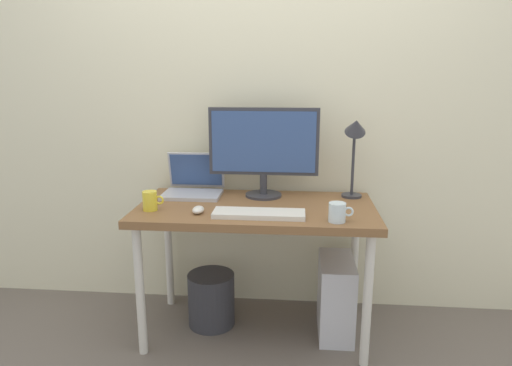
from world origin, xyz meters
TOP-DOWN VIEW (x-y plane):
  - ground_plane at (0.00, 0.00)m, footprint 6.00×6.00m
  - back_wall at (0.00, 0.38)m, footprint 4.40×0.04m
  - desk at (0.00, 0.00)m, footprint 1.22×0.64m
  - monitor at (0.02, 0.19)m, footprint 0.60×0.20m
  - laptop at (-0.37, 0.20)m, footprint 0.32×0.27m
  - desk_lamp at (0.51, 0.19)m, footprint 0.11×0.16m
  - keyboard at (0.03, -0.18)m, footprint 0.44×0.14m
  - mouse at (-0.27, -0.16)m, footprint 0.06×0.09m
  - coffee_mug at (-0.52, -0.13)m, footprint 0.11×0.07m
  - glass_cup at (0.40, -0.23)m, footprint 0.11×0.08m
  - computer_tower at (0.43, 0.02)m, footprint 0.18×0.36m
  - wastebasket at (-0.26, 0.05)m, footprint 0.26×0.26m

SIDE VIEW (x-z plane):
  - ground_plane at x=0.00m, z-range 0.00..0.00m
  - wastebasket at x=-0.26m, z-range 0.00..0.30m
  - computer_tower at x=0.43m, z-range 0.00..0.42m
  - desk at x=0.00m, z-range 0.29..1.01m
  - keyboard at x=0.03m, z-range 0.72..0.74m
  - mouse at x=-0.27m, z-range 0.72..0.75m
  - glass_cup at x=0.40m, z-range 0.72..0.81m
  - coffee_mug at x=-0.52m, z-range 0.72..0.82m
  - laptop at x=-0.37m, z-range 0.66..0.89m
  - monitor at x=0.02m, z-range 0.75..1.24m
  - desk_lamp at x=0.51m, z-range 0.81..1.27m
  - back_wall at x=0.00m, z-range 0.00..2.60m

